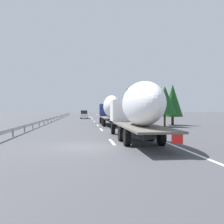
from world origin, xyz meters
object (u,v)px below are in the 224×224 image
Objects in this scene: truck_lead at (110,109)px; truck_trailing at (137,108)px; car_silver_hatch at (84,113)px; car_white_van at (84,115)px; road_sign at (113,109)px.

truck_trailing is at bearing 180.00° from truck_lead.
truck_trailing reaches higher than car_silver_hatch.
car_white_van is (25.34, 3.69, -1.36)m from truck_lead.
truck_trailing is 40.94m from road_sign.
car_white_van is at bearing 4.90° from truck_trailing.
truck_trailing is (-17.68, 0.00, 0.02)m from truck_lead.
road_sign is at bearing -108.00° from car_white_van.
truck_trailing is at bearing 175.66° from road_sign.
truck_lead is 3.76× the size of road_sign.
car_silver_hatch is at bearing 3.15° from truck_lead.
truck_trailing is 2.96× the size of car_white_van.
car_silver_hatch is at bearing 2.48° from truck_trailing.
road_sign reaches higher than car_white_van.
car_silver_hatch is 39.42m from car_white_van.
truck_lead reaches higher than car_silver_hatch.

